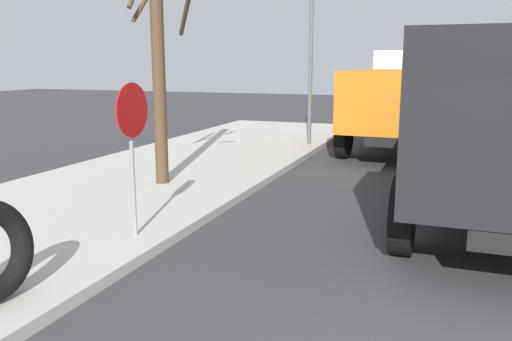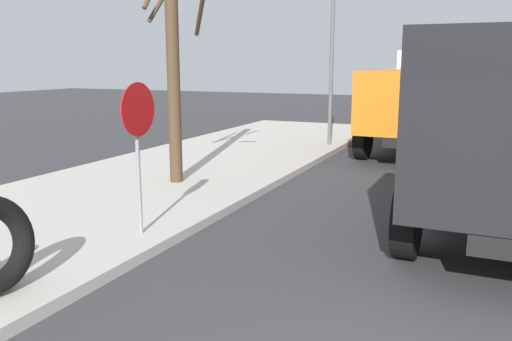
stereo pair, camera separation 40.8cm
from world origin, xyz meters
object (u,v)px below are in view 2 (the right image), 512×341
object	(u,v)px
stop_sign	(138,130)
street_light_pole	(332,48)
dump_truck_orange	(428,96)
bare_tree	(173,42)

from	to	relation	value
stop_sign	street_light_pole	distance (m)	9.57
dump_truck_orange	bare_tree	xyz separation A→B (m)	(-7.45, 4.16, 1.39)
stop_sign	street_light_pole	xyz separation A→B (m)	(9.48, -0.07, 1.36)
stop_sign	dump_truck_orange	bearing A→B (deg)	-14.50
dump_truck_orange	stop_sign	bearing A→B (deg)	165.50
stop_sign	street_light_pole	bearing A→B (deg)	-0.44
stop_sign	bare_tree	xyz separation A→B (m)	(3.19, 1.41, 1.33)
stop_sign	dump_truck_orange	size ratio (longest dim) A/B	0.31
stop_sign	dump_truck_orange	xyz separation A→B (m)	(10.64, -2.75, -0.06)
bare_tree	stop_sign	bearing A→B (deg)	-156.10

